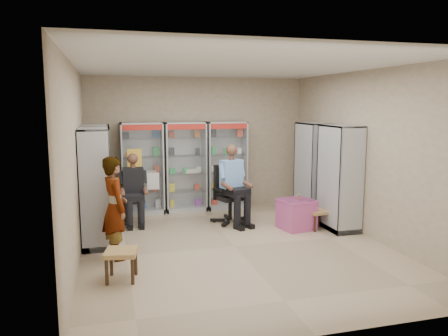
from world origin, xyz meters
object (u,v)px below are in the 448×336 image
object	(u,v)px
cabinet_left_far	(98,177)
pink_trunk	(296,214)
cabinet_back_left	(142,168)
woven_stool_a	(317,220)
cabinet_right_near	(339,178)
office_chair	(230,194)
woven_stool_b	(122,265)
wooden_chair	(134,200)
cabinet_back_mid	(185,167)
standing_man	(115,208)
seated_shopkeeper	(231,187)
cabinet_left_near	(96,188)
cabinet_right_far	(313,170)
cabinet_back_right	(226,165)

from	to	relation	value
cabinet_left_far	pink_trunk	bearing A→B (deg)	73.58
cabinet_back_left	woven_stool_a	size ratio (longest dim) A/B	5.39
cabinet_right_near	office_chair	world-z (taller)	cabinet_right_near
cabinet_left_far	woven_stool_b	xyz separation A→B (m)	(0.33, -2.76, -0.79)
cabinet_right_near	wooden_chair	world-z (taller)	cabinet_right_near
office_chair	woven_stool_b	bearing A→B (deg)	-149.86
cabinet_back_mid	standing_man	size ratio (longest dim) A/B	1.24
woven_stool_b	cabinet_right_near	bearing A→B (deg)	19.44
cabinet_left_far	seated_shopkeeper	bearing A→B (deg)	81.59
wooden_chair	woven_stool_a	xyz separation A→B (m)	(3.38, -1.41, -0.28)
pink_trunk	standing_man	xyz separation A→B (m)	(-3.41, -0.76, 0.52)
cabinet_left_near	seated_shopkeeper	xyz separation A→B (m)	(2.57, 0.72, -0.25)
cabinet_back_left	cabinet_back_mid	world-z (taller)	same
pink_trunk	cabinet_back_mid	bearing A→B (deg)	131.85
cabinet_back_left	woven_stool_a	world-z (taller)	cabinet_back_left
cabinet_right_near	cabinet_left_far	distance (m)	4.65
cabinet_left_far	wooden_chair	world-z (taller)	cabinet_left_far
woven_stool_a	woven_stool_b	world-z (taller)	woven_stool_b
cabinet_back_mid	woven_stool_a	distance (m)	3.16
cabinet_left_far	woven_stool_a	size ratio (longest dim) A/B	5.39
cabinet_right_far	office_chair	distance (m)	1.94
cabinet_back_left	cabinet_left_near	world-z (taller)	same
cabinet_right_near	wooden_chair	size ratio (longest dim) A/B	2.13
woven_stool_a	cabinet_left_near	bearing A→B (deg)	178.46
cabinet_back_left	woven_stool_b	world-z (taller)	cabinet_back_left
cabinet_right_near	woven_stool_a	bearing A→B (deg)	77.07
cabinet_right_far	cabinet_right_near	bearing A→B (deg)	-180.00
wooden_chair	office_chair	distance (m)	1.96
woven_stool_b	cabinet_right_far	bearing A→B (deg)	31.77
cabinet_back_left	cabinet_left_far	xyz separation A→B (m)	(-0.93, -0.93, 0.00)
office_chair	seated_shopkeeper	size ratio (longest dim) A/B	0.79
seated_shopkeeper	wooden_chair	bearing A→B (deg)	145.74
woven_stool_a	standing_man	xyz separation A→B (m)	(-3.78, -0.63, 0.62)
cabinet_right_near	cabinet_left_far	size ratio (longest dim) A/B	1.00
woven_stool_a	wooden_chair	bearing A→B (deg)	157.39
cabinet_right_near	wooden_chair	bearing A→B (deg)	68.36
seated_shopkeeper	standing_man	world-z (taller)	standing_man
cabinet_back_left	woven_stool_b	bearing A→B (deg)	-99.24
pink_trunk	office_chair	bearing A→B (deg)	145.91
standing_man	seated_shopkeeper	bearing A→B (deg)	-73.77
cabinet_back_left	cabinet_right_near	xyz separation A→B (m)	(3.53, -2.23, 0.00)
wooden_chair	standing_man	distance (m)	2.11
cabinet_back_mid	office_chair	xyz separation A→B (m)	(0.69, -1.26, -0.41)
wooden_chair	cabinet_back_right	bearing A→B (deg)	18.75
cabinet_back_mid	office_chair	distance (m)	1.49
pink_trunk	wooden_chair	bearing A→B (deg)	156.83
wooden_chair	cabinet_left_near	bearing A→B (deg)	-117.61
cabinet_left_far	seated_shopkeeper	world-z (taller)	cabinet_left_far
cabinet_right_near	office_chair	bearing A→B (deg)	62.85
cabinet_back_mid	cabinet_right_near	size ratio (longest dim) A/B	1.00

